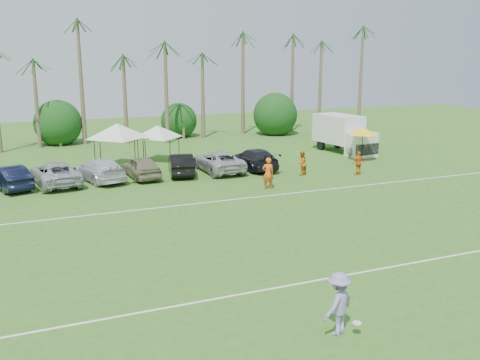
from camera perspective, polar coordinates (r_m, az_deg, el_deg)
name	(u,v)px	position (r m, az deg, el deg)	size (l,w,h in m)	color
ground	(341,304)	(18.90, 10.69, -12.86)	(120.00, 120.00, 0.00)	#34631D
field_lines	(247,234)	(25.42, 0.74, -5.74)	(80.00, 12.10, 0.01)	white
palm_tree_3	(28,35)	(52.14, -21.65, 14.19)	(2.40, 2.40, 11.90)	brown
palm_tree_4	(77,65)	(52.38, -16.96, 11.69)	(2.40, 2.40, 8.90)	brown
palm_tree_5	(121,55)	(52.96, -12.61, 12.89)	(2.40, 2.40, 9.90)	brown
palm_tree_6	(162,46)	(53.84, -8.35, 13.97)	(2.40, 2.40, 10.90)	brown
palm_tree_7	(201,37)	(55.01, -4.20, 14.93)	(2.40, 2.40, 11.90)	brown
palm_tree_8	(247,64)	(56.78, 0.74, 12.30)	(2.40, 2.40, 8.90)	brown
palm_tree_9	(290,55)	(58.94, 5.33, 13.12)	(2.40, 2.40, 9.90)	brown
palm_tree_10	(330,47)	(61.45, 9.59, 13.79)	(2.40, 2.40, 10.90)	brown
palm_tree_11	(361,40)	(63.68, 12.76, 14.39)	(2.40, 2.40, 11.90)	brown
bush_tree_1	(58,126)	(53.58, -18.80, 5.48)	(4.00, 4.00, 4.00)	brown
bush_tree_2	(181,120)	(55.69, -6.35, 6.35)	(4.00, 4.00, 4.00)	brown
bush_tree_3	(268,116)	(59.28, 3.02, 6.81)	(4.00, 4.00, 4.00)	brown
sideline_player_a	(268,173)	(33.74, 3.00, 0.72)	(0.73, 0.48, 2.01)	orange
sideline_player_b	(302,163)	(37.93, 6.60, 1.79)	(0.83, 0.65, 1.72)	#CA6216
sideline_player_c	(359,163)	(38.67, 12.53, 1.77)	(0.99, 0.41, 1.69)	#D26217
box_truck	(344,133)	(47.61, 11.02, 4.96)	(2.97, 6.42, 3.20)	silver
canopy_tent_left	(117,123)	(41.18, -12.98, 5.89)	(4.78, 4.78, 3.87)	black
canopy_tent_right	(157,125)	(42.97, -8.82, 5.77)	(4.15, 4.15, 3.36)	black
market_umbrella	(363,131)	(43.64, 12.99, 5.12)	(2.45, 2.45, 2.72)	black
frisbee_player	(338,304)	(16.65, 10.45, -12.83)	(1.45, 1.18, 1.96)	#8C81B7
parked_car_1	(9,177)	(36.73, -23.45, 0.27)	(1.61, 4.62, 1.52)	black
parked_car_2	(55,173)	(36.83, -19.08, 0.66)	(2.52, 5.47, 1.52)	#AAACB2
parked_car_3	(99,170)	(37.19, -14.78, 1.07)	(2.13, 5.24, 1.52)	silver
parked_car_4	(142,167)	(37.41, -10.45, 1.35)	(1.80, 4.47, 1.52)	gray
parked_car_5	(181,164)	(38.11, -6.32, 1.70)	(1.61, 4.62, 1.52)	black
parked_car_6	(219,161)	(38.88, -2.30, 2.00)	(2.52, 5.47, 1.52)	#ACADAE
parked_car_7	(254,159)	(39.85, 1.55, 2.27)	(2.13, 5.24, 1.52)	black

